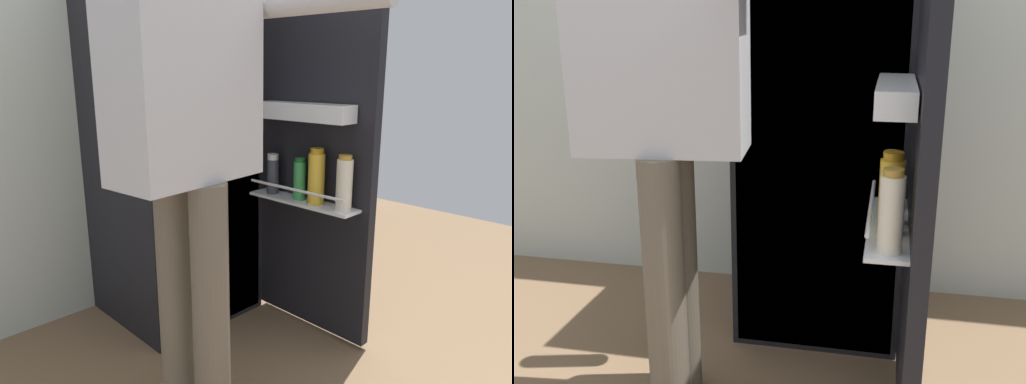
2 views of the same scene
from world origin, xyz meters
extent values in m
cube|color=beige|center=(0.00, 0.89, 1.24)|extent=(4.40, 0.10, 2.47)
cube|color=black|center=(0.00, 0.54, 0.84)|extent=(0.61, 0.59, 1.68)
cube|color=white|center=(0.00, 0.25, 0.84)|extent=(0.57, 0.01, 1.64)
cube|color=white|center=(0.00, 0.30, 0.89)|extent=(0.53, 0.09, 0.01)
cube|color=black|center=(0.33, -0.04, 0.84)|extent=(0.05, 0.59, 1.62)
cube|color=white|center=(0.25, -0.04, 0.62)|extent=(0.11, 0.52, 0.01)
cylinder|color=silver|center=(0.19, -0.04, 0.68)|extent=(0.01, 0.50, 0.01)
cube|color=white|center=(0.25, -0.04, 0.99)|extent=(0.10, 0.44, 0.07)
cylinder|color=#333842|center=(0.25, 0.13, 0.70)|extent=(0.05, 0.05, 0.15)
cylinder|color=silver|center=(0.25, 0.13, 0.79)|extent=(0.05, 0.05, 0.03)
cylinder|color=gold|center=(0.25, -0.12, 0.73)|extent=(0.07, 0.07, 0.21)
cylinder|color=#BC8419|center=(0.25, -0.12, 0.84)|extent=(0.05, 0.05, 0.02)
cylinder|color=#EDE5CC|center=(0.25, -0.25, 0.72)|extent=(0.06, 0.06, 0.20)
cylinder|color=#B78933|center=(0.25, -0.25, 0.83)|extent=(0.05, 0.05, 0.02)
cylinder|color=green|center=(0.25, -0.03, 0.70)|extent=(0.05, 0.05, 0.16)
cylinder|color=#195B28|center=(0.25, -0.03, 0.79)|extent=(0.04, 0.04, 0.02)
cylinder|color=#4C7F3D|center=(-0.13, 0.30, 0.94)|extent=(0.08, 0.08, 0.09)
cylinder|color=#665B4C|center=(-0.40, -0.03, 0.41)|extent=(0.12, 0.12, 0.83)
cylinder|color=#665B4C|center=(-0.38, -0.20, 0.41)|extent=(0.12, 0.12, 0.83)
cube|color=silver|center=(-0.39, -0.11, 1.12)|extent=(0.49, 0.27, 0.58)
cylinder|color=silver|center=(-0.41, 0.12, 1.09)|extent=(0.08, 0.08, 0.55)
camera|label=1|loc=(-1.22, -1.25, 1.14)|focal=32.48mm
camera|label=2|loc=(0.24, -1.68, 1.21)|focal=41.76mm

